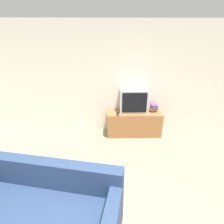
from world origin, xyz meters
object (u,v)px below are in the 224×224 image
(book_stack, at_px, (154,108))
(television, at_px, (134,101))
(remote_on_stand, at_px, (118,114))
(couch, at_px, (40,222))
(tv_stand, at_px, (134,123))

(book_stack, bearing_deg, television, 179.83)
(remote_on_stand, bearing_deg, couch, -112.14)
(television, distance_m, remote_on_stand, 0.50)
(book_stack, distance_m, remote_on_stand, 0.90)
(couch, xyz_separation_m, book_stack, (1.84, 2.55, 0.37))
(tv_stand, relative_size, couch, 0.67)
(couch, xyz_separation_m, remote_on_stand, (0.96, 2.37, 0.29))
(tv_stand, distance_m, television, 0.57)
(television, bearing_deg, tv_stand, -69.45)
(book_stack, height_order, remote_on_stand, book_stack)
(tv_stand, height_order, remote_on_stand, remote_on_stand)
(television, relative_size, remote_on_stand, 3.76)
(television, xyz_separation_m, remote_on_stand, (-0.38, -0.18, -0.26))
(book_stack, bearing_deg, tv_stand, -172.61)
(television, height_order, book_stack, television)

